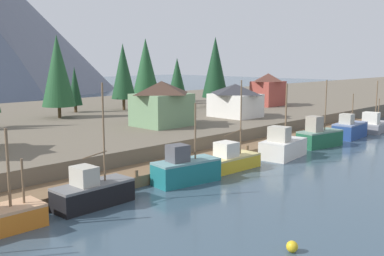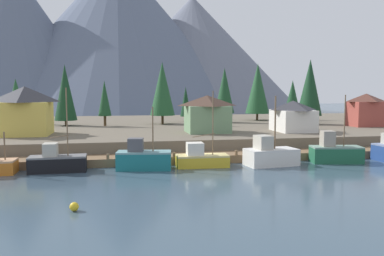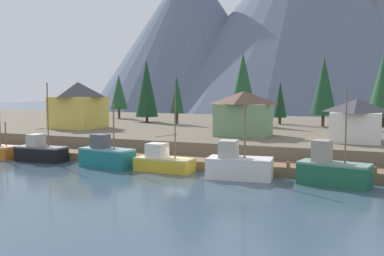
{
  "view_description": "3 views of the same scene",
  "coord_description": "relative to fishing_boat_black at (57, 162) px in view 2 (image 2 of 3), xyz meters",
  "views": [
    {
      "loc": [
        -35.97,
        -30.19,
        11.23
      ],
      "look_at": [
        -2.03,
        3.05,
        3.95
      ],
      "focal_mm": 41.88,
      "sensor_mm": 36.0,
      "label": 1
    },
    {
      "loc": [
        -10.56,
        -47.12,
        9.1
      ],
      "look_at": [
        -1.52,
        1.3,
        4.45
      ],
      "focal_mm": 36.62,
      "sensor_mm": 36.0,
      "label": 2
    },
    {
      "loc": [
        20.64,
        -44.5,
        8.78
      ],
      "look_at": [
        0.66,
        2.57,
        4.34
      ],
      "focal_mm": 42.6,
      "sensor_mm": 36.0,
      "label": 3
    }
  ],
  "objects": [
    {
      "name": "conifer_far_right",
      "position": [
        4.36,
        29.83,
        6.58
      ],
      "size": [
        2.47,
        2.47,
        8.61
      ],
      "color": "#4C3823",
      "rests_on": "shoreline_bank"
    },
    {
      "name": "conifer_mid_right",
      "position": [
        28.87,
        34.2,
        8.07
      ],
      "size": [
        4.2,
        4.2,
        11.47
      ],
      "color": "#4C3823",
      "rests_on": "shoreline_bank"
    },
    {
      "name": "channel_buoy",
      "position": [
        3.53,
        -15.54,
        -0.8
      ],
      "size": [
        0.7,
        0.7,
        0.7
      ],
      "primitive_type": "sphere",
      "color": "gold",
      "rests_on": "ground_plane"
    },
    {
      "name": "dock",
      "position": [
        17.57,
        3.41,
        -0.65
      ],
      "size": [
        80.0,
        4.0,
        1.6
      ],
      "color": "brown",
      "rests_on": "ground_plane"
    },
    {
      "name": "shoreline_bank",
      "position": [
        17.57,
        33.42,
        0.1
      ],
      "size": [
        400.0,
        56.0,
        2.5
      ],
      "primitive_type": "cube",
      "color": "#665B4C",
      "rests_on": "ground_plane"
    },
    {
      "name": "house_green",
      "position": [
        20.89,
        15.34,
        4.38
      ],
      "size": [
        6.92,
        6.29,
        5.94
      ],
      "color": "#6B8E66",
      "rests_on": "shoreline_bank"
    },
    {
      "name": "fishing_boat_black",
      "position": [
        0.0,
        0.0,
        0.0
      ],
      "size": [
        6.32,
        2.6,
        9.49
      ],
      "rotation": [
        0.0,
        0.0,
        0.03
      ],
      "color": "black",
      "rests_on": "ground_plane"
    },
    {
      "name": "fishing_boat_yellow",
      "position": [
        16.61,
        -0.1,
        -0.11
      ],
      "size": [
        6.35,
        2.81,
        9.14
      ],
      "rotation": [
        0.0,
        0.0,
        -0.04
      ],
      "color": "gold",
      "rests_on": "ground_plane"
    },
    {
      "name": "mountain_west_peak",
      "position": [
        -35.06,
        127.35,
        29.13
      ],
      "size": [
        80.51,
        80.51,
        60.56
      ],
      "primitive_type": "cone",
      "color": "slate",
      "rests_on": "ground_plane"
    },
    {
      "name": "conifer_back_left",
      "position": [
        44.31,
        26.63,
        8.66
      ],
      "size": [
        4.89,
        4.89,
        12.88
      ],
      "color": "#4C3823",
      "rests_on": "shoreline_bank"
    },
    {
      "name": "fishing_boat_green",
      "position": [
        34.01,
        -0.53,
        0.18
      ],
      "size": [
        6.61,
        3.65,
        8.65
      ],
      "rotation": [
        0.0,
        0.0,
        -0.17
      ],
      "color": "#1E5B3D",
      "rests_on": "ground_plane"
    },
    {
      "name": "mountain_central_peak",
      "position": [
        7.16,
        140.42,
        34.28
      ],
      "size": [
        121.19,
        121.19,
        70.85
      ],
      "primitive_type": "cone",
      "color": "slate",
      "rests_on": "ground_plane"
    },
    {
      "name": "house_yellow",
      "position": [
        -6.84,
        16.58,
        5.09
      ],
      "size": [
        7.4,
        7.16,
        7.32
      ],
      "color": "gold",
      "rests_on": "shoreline_bank"
    },
    {
      "name": "conifer_mid_left",
      "position": [
        -3.03,
        32.32,
        7.7
      ],
      "size": [
        4.22,
        4.22,
        11.68
      ],
      "color": "#4C3823",
      "rests_on": "shoreline_bank"
    },
    {
      "name": "ground_plane",
      "position": [
        17.57,
        21.42,
        -1.65
      ],
      "size": [
        400.0,
        400.0,
        1.0
      ],
      "primitive_type": "cube",
      "color": "#384C5B"
    },
    {
      "name": "conifer_centre",
      "position": [
        21.1,
        37.14,
        5.7
      ],
      "size": [
        2.34,
        2.34,
        7.57
      ],
      "color": "#4C3823",
      "rests_on": "shoreline_bank"
    },
    {
      "name": "conifer_back_right",
      "position": [
        15.59,
        32.59,
        8.44
      ],
      "size": [
        4.99,
        4.99,
        12.43
      ],
      "color": "#4C3823",
      "rests_on": "shoreline_bank"
    },
    {
      "name": "fishing_boat_teal",
      "position": [
        9.67,
        -0.42,
        0.13
      ],
      "size": [
        6.56,
        3.43,
        7.3
      ],
      "rotation": [
        0.0,
        0.0,
        -0.15
      ],
      "color": "#196B70",
      "rests_on": "ground_plane"
    },
    {
      "name": "conifer_near_left",
      "position": [
        37.94,
        39.01,
        8.53
      ],
      "size": [
        5.4,
        5.4,
        12.81
      ],
      "color": "#4C3823",
      "rests_on": "shoreline_bank"
    },
    {
      "name": "conifer_far_left",
      "position": [
        46.49,
        39.15,
        6.84
      ],
      "size": [
        3.45,
        3.45,
        9.09
      ],
      "color": "#4C3823",
      "rests_on": "shoreline_bank"
    },
    {
      "name": "fishing_boat_white",
      "position": [
        25.18,
        -0.76,
        0.14
      ],
      "size": [
        6.62,
        3.98,
        8.52
      ],
      "rotation": [
        0.0,
        0.0,
        0.13
      ],
      "color": "silver",
      "rests_on": "ground_plane"
    },
    {
      "name": "mountain_east_peak",
      "position": [
        42.98,
        145.67,
        26.31
      ],
      "size": [
        104.48,
        104.48,
        54.92
      ],
      "primitive_type": "cone",
      "color": "slate",
      "rests_on": "ground_plane"
    },
    {
      "name": "house_white",
      "position": [
        35.13,
        14.37,
        3.93
      ],
      "size": [
        5.86,
        7.23,
        5.06
      ],
      "color": "silver",
      "rests_on": "shoreline_bank"
    },
    {
      "name": "conifer_near_right",
      "position": [
        -13.59,
        39.43,
        6.91
      ],
      "size": [
        3.59,
        3.59,
        9.18
      ],
      "color": "#4C3823",
      "rests_on": "shoreline_bank"
    },
    {
      "name": "house_red",
      "position": [
        52.61,
        20.51,
        4.48
      ],
      "size": [
        6.11,
        4.63,
        6.15
      ],
      "color": "#9E4238",
      "rests_on": "shoreline_bank"
    }
  ]
}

